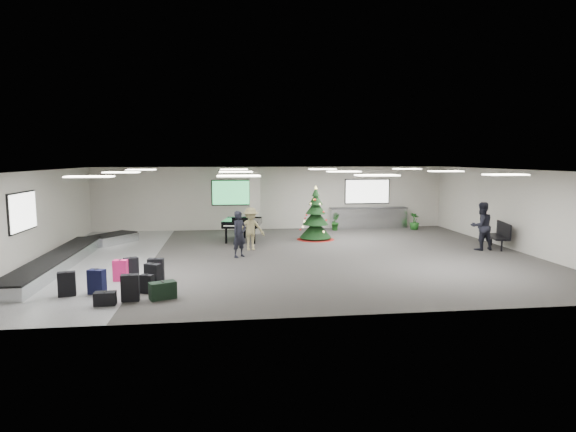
{
  "coord_description": "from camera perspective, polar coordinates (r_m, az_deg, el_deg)",
  "views": [
    {
      "loc": [
        -2.34,
        -17.55,
        3.63
      ],
      "look_at": [
        0.04,
        1.0,
        1.38
      ],
      "focal_mm": 30.0,
      "sensor_mm": 36.0,
      "label": 1
    }
  ],
  "objects": [
    {
      "name": "potted_plant_right",
      "position": [
        25.42,
        14.76,
        -0.6
      ],
      "size": [
        0.68,
        0.68,
        0.87
      ],
      "primitive_type": "imported",
      "rotation": [
        0.0,
        0.0,
        2.18
      ],
      "color": "#184616",
      "rests_on": "ground"
    },
    {
      "name": "baggage_carousel",
      "position": [
        18.63,
        -24.4,
        -4.34
      ],
      "size": [
        2.28,
        9.71,
        0.43
      ],
      "color": "silver",
      "rests_on": "ground"
    },
    {
      "name": "christmas_tree",
      "position": [
        21.6,
        3.29,
        -0.6
      ],
      "size": [
        1.71,
        1.71,
        2.43
      ],
      "color": "maroon",
      "rests_on": "ground"
    },
    {
      "name": "black_duffel",
      "position": [
        12.93,
        -20.86,
        -9.13
      ],
      "size": [
        0.53,
        0.3,
        0.36
      ],
      "rotation": [
        0.0,
        0.0,
        0.03
      ],
      "color": "black",
      "rests_on": "ground"
    },
    {
      "name": "suitcase_5",
      "position": [
        14.09,
        -24.75,
        -7.34
      ],
      "size": [
        0.48,
        0.34,
        0.68
      ],
      "rotation": [
        0.0,
        0.0,
        0.25
      ],
      "color": "black",
      "rests_on": "ground"
    },
    {
      "name": "ground",
      "position": [
        18.07,
        0.29,
        -4.74
      ],
      "size": [
        18.0,
        18.0,
        0.0
      ],
      "primitive_type": "plane",
      "color": "#343130",
      "rests_on": "ground"
    },
    {
      "name": "traveler_b",
      "position": [
        19.14,
        -4.44,
        -1.53
      ],
      "size": [
        1.17,
        0.78,
        1.7
      ],
      "primitive_type": "imported",
      "rotation": [
        0.0,
        0.0,
        0.14
      ],
      "color": "#968A5C",
      "rests_on": "ground"
    },
    {
      "name": "service_counter",
      "position": [
        25.48,
        9.5,
        -0.2
      ],
      "size": [
        4.05,
        0.65,
        1.08
      ],
      "color": "silver",
      "rests_on": "ground"
    },
    {
      "name": "green_duffel",
      "position": [
        13.04,
        -14.63,
        -8.52
      ],
      "size": [
        0.74,
        0.57,
        0.47
      ],
      "rotation": [
        0.0,
        0.0,
        0.4
      ],
      "color": "black",
      "rests_on": "ground"
    },
    {
      "name": "suitcase_8",
      "position": [
        15.62,
        -18.09,
        -5.8
      ],
      "size": [
        0.47,
        0.4,
        0.62
      ],
      "rotation": [
        0.0,
        0.0,
        0.51
      ],
      "color": "black",
      "rests_on": "ground"
    },
    {
      "name": "navy_suitcase",
      "position": [
        14.0,
        -21.71,
        -7.26
      ],
      "size": [
        0.49,
        0.37,
        0.69
      ],
      "rotation": [
        0.0,
        0.0,
        -0.29
      ],
      "color": "black",
      "rests_on": "ground"
    },
    {
      "name": "suitcase_0",
      "position": [
        13.05,
        -18.19,
        -8.08
      ],
      "size": [
        0.45,
        0.27,
        0.71
      ],
      "rotation": [
        0.0,
        0.0,
        0.06
      ],
      "color": "black",
      "rests_on": "ground"
    },
    {
      "name": "pink_suitcase",
      "position": [
        15.2,
        -19.24,
        -6.12
      ],
      "size": [
        0.43,
        0.27,
        0.66
      ],
      "rotation": [
        0.0,
        0.0,
        -0.1
      ],
      "color": "#EE1F6B",
      "rests_on": "ground"
    },
    {
      "name": "suitcase_3",
      "position": [
        14.91,
        -15.39,
        -6.15
      ],
      "size": [
        0.47,
        0.29,
        0.7
      ],
      "rotation": [
        0.0,
        0.0,
        -0.09
      ],
      "color": "black",
      "rests_on": "ground"
    },
    {
      "name": "traveler_bench",
      "position": [
        20.53,
        21.94,
        -1.12
      ],
      "size": [
        1.02,
        0.84,
        1.92
      ],
      "primitive_type": "imported",
      "rotation": [
        0.0,
        0.0,
        3.27
      ],
      "color": "black",
      "rests_on": "ground"
    },
    {
      "name": "suitcase_1",
      "position": [
        14.14,
        -15.72,
        -6.84
      ],
      "size": [
        0.5,
        0.43,
        0.71
      ],
      "rotation": [
        0.0,
        0.0,
        -0.53
      ],
      "color": "black",
      "rests_on": "ground"
    },
    {
      "name": "potted_plant_left",
      "position": [
        24.48,
        5.68,
        -0.7
      ],
      "size": [
        0.6,
        0.57,
        0.85
      ],
      "primitive_type": "imported",
      "rotation": [
        0.0,
        0.0,
        0.56
      ],
      "color": "#184616",
      "rests_on": "ground"
    },
    {
      "name": "room_envelope",
      "position": [
        18.37,
        -1.16,
        2.79
      ],
      "size": [
        18.02,
        14.02,
        3.21
      ],
      "color": "#BAB4AA",
      "rests_on": "ground"
    },
    {
      "name": "traveler_a",
      "position": [
        17.78,
        -5.79,
        -2.15
      ],
      "size": [
        0.74,
        0.73,
        1.72
      ],
      "primitive_type": "imported",
      "rotation": [
        0.0,
        0.0,
        0.75
      ],
      "color": "black",
      "rests_on": "ground"
    },
    {
      "name": "bench",
      "position": [
        21.29,
        23.78,
        -1.92
      ],
      "size": [
        0.96,
        1.77,
        1.06
      ],
      "rotation": [
        0.0,
        0.0,
        -0.25
      ],
      "color": "black",
      "rests_on": "ground"
    },
    {
      "name": "grand_piano",
      "position": [
        21.21,
        -5.46,
        -0.82
      ],
      "size": [
        1.84,
        2.21,
        1.14
      ],
      "rotation": [
        0.0,
        0.0,
        -0.17
      ],
      "color": "black",
      "rests_on": "ground"
    },
    {
      "name": "suitcase_7",
      "position": [
        13.67,
        -16.36,
        -7.73
      ],
      "size": [
        0.39,
        0.31,
        0.52
      ],
      "rotation": [
        0.0,
        0.0,
        -0.42
      ],
      "color": "black",
      "rests_on": "ground"
    }
  ]
}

